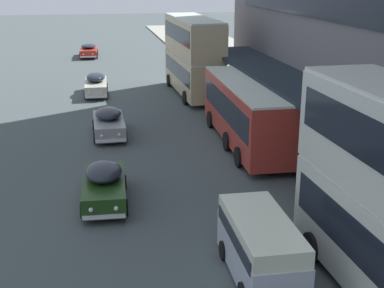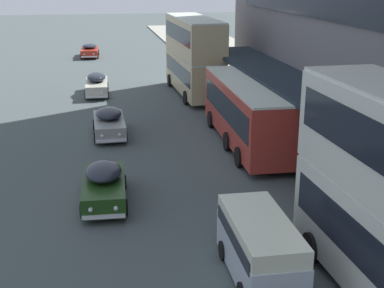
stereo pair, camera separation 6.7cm
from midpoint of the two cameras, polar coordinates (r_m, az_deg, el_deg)
transit_bus_kerbside_front at (r=41.03m, az=0.24°, el=9.62°), size 3.02×10.19×5.84m
transit_bus_kerbside_far at (r=29.08m, az=5.90°, el=3.65°), size 2.91×10.90×3.45m
sedan_second_mid at (r=42.10m, az=-10.09°, el=6.30°), size 1.87×4.82×1.65m
sedan_far_back at (r=22.27m, az=-9.27°, el=-4.26°), size 2.00×4.53×1.59m
sedan_second_near at (r=61.30m, az=-10.82°, el=9.79°), size 2.09×4.74×1.43m
sedan_trailing_mid at (r=31.27m, az=-8.78°, el=2.29°), size 1.85×4.50×1.59m
vw_van at (r=16.92m, az=7.25°, el=-10.50°), size 1.97×4.58×1.96m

